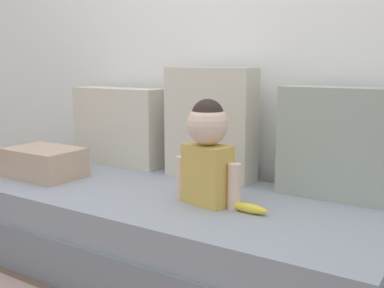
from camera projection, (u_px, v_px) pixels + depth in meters
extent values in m
plane|color=brown|center=(173.00, 268.00, 2.27)|extent=(12.00, 12.00, 0.00)
cube|color=white|center=(232.00, 37.00, 2.55)|extent=(5.30, 0.10, 2.26)
cube|color=gray|center=(173.00, 246.00, 2.25)|extent=(2.10, 0.90, 0.22)
cube|color=#8C939E|center=(173.00, 209.00, 2.21)|extent=(2.04, 0.88, 0.16)
cube|color=beige|center=(118.00, 126.00, 2.80)|extent=(0.60, 0.16, 0.46)
cube|color=beige|center=(211.00, 124.00, 2.44)|extent=(0.49, 0.16, 0.59)
cube|color=#99A393|center=(334.00, 143.00, 2.09)|extent=(0.50, 0.16, 0.51)
cube|color=gold|center=(207.00, 175.00, 2.02)|extent=(0.23, 0.16, 0.26)
sphere|color=beige|center=(208.00, 125.00, 1.98)|extent=(0.18, 0.18, 0.18)
sphere|color=#2D231E|center=(208.00, 115.00, 1.97)|extent=(0.14, 0.14, 0.14)
cylinder|color=beige|center=(182.00, 178.00, 2.09)|extent=(0.06, 0.06, 0.20)
cylinder|color=beige|center=(234.00, 186.00, 1.95)|extent=(0.06, 0.06, 0.20)
ellipsoid|color=yellow|center=(249.00, 208.00, 1.91)|extent=(0.17, 0.05, 0.04)
cube|color=tan|center=(45.00, 162.00, 2.51)|extent=(0.40, 0.28, 0.16)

